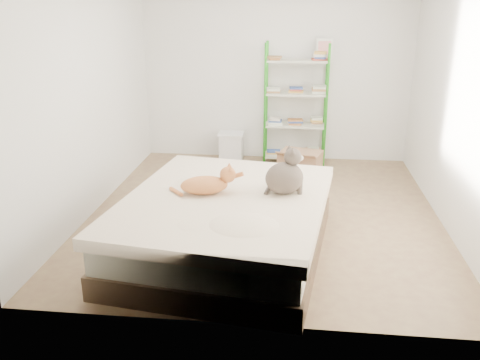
# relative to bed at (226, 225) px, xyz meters

# --- Properties ---
(room) EXTENTS (3.81, 4.21, 2.61)m
(room) POSITION_rel_bed_xyz_m (0.30, 1.00, 1.02)
(room) COLOR #9B8656
(room) RESTS_ON ground
(bed) EXTENTS (2.05, 2.43, 0.56)m
(bed) POSITION_rel_bed_xyz_m (0.00, 0.00, 0.00)
(bed) COLOR brown
(bed) RESTS_ON ground
(orange_cat) EXTENTS (0.57, 0.40, 0.21)m
(orange_cat) POSITION_rel_bed_xyz_m (-0.20, 0.05, 0.39)
(orange_cat) COLOR #EB794D
(orange_cat) RESTS_ON bed
(grey_cat) EXTENTS (0.47, 0.43, 0.43)m
(grey_cat) POSITION_rel_bed_xyz_m (0.53, 0.14, 0.50)
(grey_cat) COLOR #685A50
(grey_cat) RESTS_ON bed
(shelf_unit) EXTENTS (0.91, 0.36, 1.74)m
(shelf_unit) POSITION_rel_bed_xyz_m (0.60, 2.88, 0.54)
(shelf_unit) COLOR green
(shelf_unit) RESTS_ON ground
(cardboard_box) EXTENTS (0.61, 0.61, 0.42)m
(cardboard_box) POSITION_rel_bed_xyz_m (0.69, 2.17, -0.10)
(cardboard_box) COLOR tan
(cardboard_box) RESTS_ON ground
(white_bin) EXTENTS (0.36, 0.32, 0.42)m
(white_bin) POSITION_rel_bed_xyz_m (-0.31, 2.85, -0.07)
(white_bin) COLOR white
(white_bin) RESTS_ON ground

